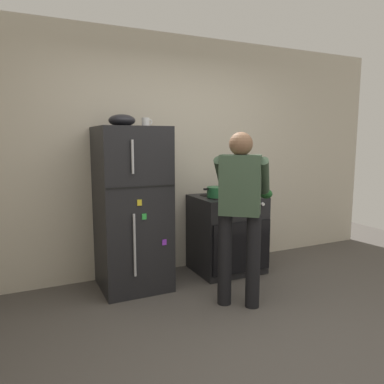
{
  "coord_description": "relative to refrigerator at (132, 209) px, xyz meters",
  "views": [
    {
      "loc": [
        -1.57,
        -2.05,
        1.53
      ],
      "look_at": [
        0.02,
        1.32,
        1.0
      ],
      "focal_mm": 34.39,
      "sensor_mm": 36.0,
      "label": 1
    }
  ],
  "objects": [
    {
      "name": "person_cook",
      "position": [
        0.78,
        -0.83,
        0.13
      ],
      "size": [
        0.7,
        0.75,
        1.6
      ],
      "color": "black",
      "rests_on": "ground"
    },
    {
      "name": "stove_range",
      "position": [
        1.13,
        -0.01,
        -0.39
      ],
      "size": [
        0.76,
        0.67,
        0.89
      ],
      "color": "black",
      "rests_on": "ground"
    },
    {
      "name": "ground",
      "position": [
        0.55,
        -1.57,
        -0.83
      ],
      "size": [
        8.0,
        8.0,
        0.0
      ],
      "primitive_type": "plane",
      "color": "#4C4742"
    },
    {
      "name": "red_pot",
      "position": [
        0.97,
        -0.05,
        0.12
      ],
      "size": [
        0.33,
        0.23,
        0.11
      ],
      "color": "#236638",
      "rests_on": "stove_range"
    },
    {
      "name": "kitchen_wall_back",
      "position": [
        0.55,
        0.38,
        0.52
      ],
      "size": [
        6.0,
        0.1,
        2.7
      ],
      "primitive_type": "cube",
      "color": "beige",
      "rests_on": "ground"
    },
    {
      "name": "mixing_bowl",
      "position": [
        -0.08,
        0.0,
        0.89
      ],
      "size": [
        0.26,
        0.26,
        0.12
      ],
      "primitive_type": "ellipsoid",
      "color": "black",
      "rests_on": "refrigerator"
    },
    {
      "name": "coffee_mug",
      "position": [
        0.18,
        0.05,
        0.88
      ],
      "size": [
        0.11,
        0.08,
        0.1
      ],
      "color": "silver",
      "rests_on": "refrigerator"
    },
    {
      "name": "refrigerator",
      "position": [
        0.0,
        0.0,
        0.0
      ],
      "size": [
        0.68,
        0.72,
        1.66
      ],
      "color": "black",
      "rests_on": "ground"
    },
    {
      "name": "pepper_mill",
      "position": [
        1.43,
        0.2,
        0.14
      ],
      "size": [
        0.05,
        0.05,
        0.16
      ],
      "primitive_type": "cylinder",
      "color": "brown",
      "rests_on": "stove_range"
    }
  ]
}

